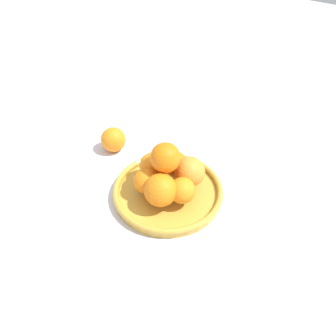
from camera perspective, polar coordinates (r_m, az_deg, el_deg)
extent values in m
plane|color=silver|center=(0.86, 0.00, -4.71)|extent=(4.00, 4.00, 0.00)
cylinder|color=gold|center=(0.86, 0.00, -4.40)|extent=(0.28, 0.28, 0.01)
torus|color=gold|center=(0.85, 0.00, -3.73)|extent=(0.29, 0.29, 0.02)
sphere|color=orange|center=(0.86, 1.16, 0.87)|extent=(0.07, 0.07, 0.07)
sphere|color=orange|center=(0.85, -2.62, 0.36)|extent=(0.07, 0.07, 0.07)
sphere|color=orange|center=(0.81, -3.81, -2.24)|extent=(0.07, 0.07, 0.07)
sphere|color=orange|center=(0.78, -1.30, -3.86)|extent=(0.08, 0.08, 0.08)
sphere|color=orange|center=(0.79, 2.48, -3.92)|extent=(0.06, 0.06, 0.06)
sphere|color=orange|center=(0.83, 3.79, -0.64)|extent=(0.08, 0.08, 0.08)
sphere|color=orange|center=(0.78, -0.57, 1.71)|extent=(0.07, 0.07, 0.07)
sphere|color=orange|center=(1.00, -9.49, 4.90)|extent=(0.07, 0.07, 0.07)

